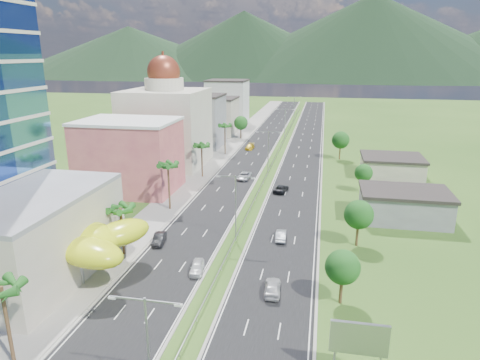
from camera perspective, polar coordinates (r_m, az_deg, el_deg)
The scene contains 38 objects.
ground at distance 60.92m, azimuth -2.49°, elevation -11.98°, with size 500.00×500.00×0.00m, color #2D5119.
road_left at distance 146.35m, azimuth 2.83°, elevation 5.06°, with size 11.00×260.00×0.04m, color black.
road_right at distance 145.04m, azimuth 8.73°, elevation 4.79°, with size 11.00×260.00×0.04m, color black.
sidewalk_left at distance 147.95m, azimuth -0.82°, elevation 5.22°, with size 7.00×260.00×0.12m, color gray.
median_guardrail at distance 127.85m, azimuth 5.01°, elevation 3.61°, with size 0.10×216.06×0.76m.
streetlight_median_a at distance 37.27m, azimuth -12.18°, elevation -20.68°, with size 6.04×0.25×11.00m.
streetlight_median_b at distance 67.12m, azimuth -0.59°, elevation -2.89°, with size 6.04×0.25×11.00m.
streetlight_median_c at distance 105.19m, azimuth 3.79°, elevation 4.24°, with size 6.04×0.25×11.00m.
streetlight_median_d at distance 149.23m, azimuth 6.03°, elevation 7.84°, with size 6.04×0.25×11.00m.
streetlight_median_e at distance 193.71m, azimuth 7.25°, elevation 9.79°, with size 6.04×0.25×11.00m.
lime_canopy at distance 62.89m, azimuth -21.62°, elevation -7.21°, with size 18.00×15.00×7.40m.
pink_shophouse at distance 95.82m, azimuth -14.51°, elevation 2.99°, with size 20.00×15.00×15.00m, color #B84B57.
domed_building at distance 115.86m, azimuth -9.82°, elevation 7.50°, with size 20.00×20.00×28.70m.
midrise_grey at distance 139.45m, azimuth -5.75°, elevation 7.76°, with size 16.00×15.00×16.00m, color gray.
midrise_beige at distance 160.64m, azimuth -3.48°, elevation 8.43°, with size 16.00×15.00×13.00m, color #AFA790.
midrise_white at distance 182.51m, azimuth -1.68°, elevation 10.21°, with size 16.00×15.00×18.00m, color silver.
billboard at distance 42.21m, azimuth 15.59°, elevation -19.89°, with size 5.20×0.35×6.20m.
shed_near at distance 82.87m, azimuth 21.01°, elevation -3.31°, with size 15.00×10.00×5.00m, color gray.
shed_far at distance 111.66m, azimuth 19.55°, elevation 1.64°, with size 14.00×12.00×4.40m, color #AFA790.
palm_tree_a at distance 46.26m, azimuth -29.19°, elevation -12.82°, with size 3.60×3.60×9.10m.
palm_tree_b at distance 64.79m, azimuth -15.64°, elevation -3.96°, with size 3.60×3.60×8.10m.
palm_tree_c at distance 81.83m, azimuth -9.58°, elevation 1.74°, with size 3.60×3.60×9.60m.
palm_tree_d at distance 103.30m, azimuth -5.14°, elevation 4.44°, with size 3.60×3.60×8.60m.
palm_tree_e at distance 126.93m, azimuth -2.03°, elevation 7.11°, with size 3.60×3.60×9.40m.
leafy_tree_lfar at distance 151.52m, azimuth 0.12°, elevation 7.61°, with size 4.90×4.90×8.05m.
leafy_tree_ra at distance 53.01m, azimuth 13.53°, elevation -11.24°, with size 4.20×4.20×6.90m.
leafy_tree_rb at distance 68.60m, azimuth 15.56°, elevation -4.49°, with size 4.55×4.55×7.47m.
leafy_tree_rc at distance 95.71m, azimuth 16.16°, elevation 0.91°, with size 3.85×3.85×6.33m.
leafy_tree_rd at distance 124.35m, azimuth 13.27°, elevation 5.20°, with size 4.90×4.90×8.05m.
mountain_ridge at distance 505.06m, azimuth 16.75°, elevation 12.55°, with size 860.00×140.00×90.00m, color black, non-canonical shape.
car_white_near_left at distance 60.41m, azimuth -5.75°, elevation -11.47°, with size 1.77×4.39×1.50m, color silver.
car_dark_left at distance 69.80m, azimuth -10.74°, elevation -7.68°, with size 1.59×4.56×1.50m, color black.
car_silver_mid_left at distance 102.60m, azimuth 0.57°, elevation 0.56°, with size 2.64×5.72×1.59m, color #B5B7BD.
car_yellow_far_left at distance 135.06m, azimuth 1.33°, elevation 4.46°, with size 2.19×5.40×1.57m, color gold.
car_white_near_right at distance 55.51m, azimuth 4.36°, elevation -14.04°, with size 1.98×4.93×1.68m, color silver.
car_silver_right at distance 70.16m, azimuth 5.48°, elevation -7.32°, with size 1.58×4.53×1.49m, color #B1B3B9.
car_dark_far_right at distance 93.52m, azimuth 5.48°, elevation -1.15°, with size 2.44×5.30×1.47m, color black.
motorcycle at distance 54.39m, azimuth -19.15°, elevation -16.06°, with size 0.52×1.73×1.11m, color black.
Camera 1 is at (12.74, -52.00, 29.07)m, focal length 32.00 mm.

